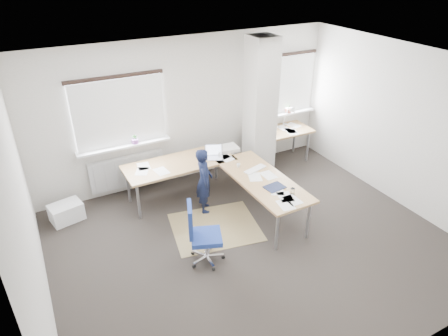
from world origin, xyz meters
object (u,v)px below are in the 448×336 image
desk_side (279,132)px  desk_main (222,171)px  task_chair (204,246)px  person (204,181)px

desk_side → desk_main: bearing=-151.8°
desk_main → task_chair: task_chair is taller
desk_main → task_chair: size_ratio=2.59×
desk_main → desk_side: desk_side is taller
desk_main → desk_side: size_ratio=1.84×
person → desk_main: bearing=-69.6°
task_chair → person: (0.58, 1.22, 0.32)m
desk_main → person: bearing=-179.8°
desk_side → person: (-2.21, -0.96, -0.09)m
desk_main → task_chair: 1.59m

